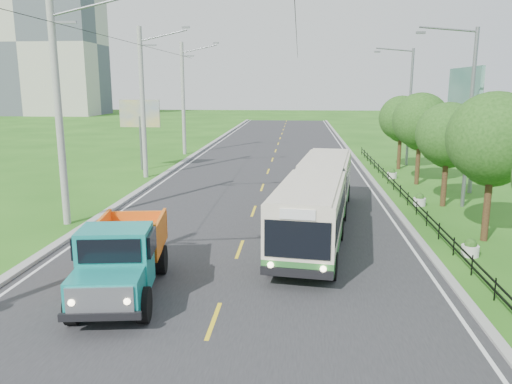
# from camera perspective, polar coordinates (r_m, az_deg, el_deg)

# --- Properties ---
(ground) EXTENTS (240.00, 240.00, 0.00)m
(ground) POSITION_cam_1_polar(r_m,az_deg,el_deg) (13.86, -4.85, -14.48)
(ground) COLOR #235A15
(ground) RESTS_ON ground
(road) EXTENTS (14.00, 120.00, 0.02)m
(road) POSITION_cam_1_polar(r_m,az_deg,el_deg) (32.88, 0.97, 1.20)
(road) COLOR #28282B
(road) RESTS_ON ground
(curb_left) EXTENTS (0.40, 120.00, 0.15)m
(curb_left) POSITION_cam_1_polar(r_m,az_deg,el_deg) (34.11, -11.19, 1.48)
(curb_left) COLOR #9E9E99
(curb_left) RESTS_ON ground
(curb_right) EXTENTS (0.30, 120.00, 0.10)m
(curb_right) POSITION_cam_1_polar(r_m,az_deg,el_deg) (33.17, 13.39, 1.04)
(curb_right) COLOR #9E9E99
(curb_right) RESTS_ON ground
(edge_line_left) EXTENTS (0.12, 120.00, 0.00)m
(edge_line_left) POSITION_cam_1_polar(r_m,az_deg,el_deg) (33.97, -10.30, 1.38)
(edge_line_left) COLOR silver
(edge_line_left) RESTS_ON road
(edge_line_right) EXTENTS (0.12, 120.00, 0.00)m
(edge_line_right) POSITION_cam_1_polar(r_m,az_deg,el_deg) (33.10, 12.53, 1.01)
(edge_line_right) COLOR silver
(edge_line_right) RESTS_ON road
(centre_dash) EXTENTS (0.12, 2.20, 0.00)m
(centre_dash) POSITION_cam_1_polar(r_m,az_deg,el_deg) (13.85, -4.86, -14.40)
(centre_dash) COLOR yellow
(centre_dash) RESTS_ON road
(railing_right) EXTENTS (0.04, 40.00, 0.60)m
(railing_right) POSITION_cam_1_polar(r_m,az_deg,el_deg) (27.49, 16.96, -0.86)
(railing_right) COLOR black
(railing_right) RESTS_ON ground
(pole_near) EXTENTS (3.51, 0.32, 10.00)m
(pole_near) POSITION_cam_1_polar(r_m,az_deg,el_deg) (23.67, -21.57, 8.57)
(pole_near) COLOR gray
(pole_near) RESTS_ON ground
(pole_mid) EXTENTS (3.51, 0.32, 10.00)m
(pole_mid) POSITION_cam_1_polar(r_m,az_deg,el_deg) (34.84, -12.78, 9.95)
(pole_mid) COLOR gray
(pole_mid) RESTS_ON ground
(pole_far) EXTENTS (3.51, 0.32, 10.00)m
(pole_far) POSITION_cam_1_polar(r_m,az_deg,el_deg) (46.42, -8.29, 10.56)
(pole_far) COLOR gray
(pole_far) RESTS_ON ground
(tree_third) EXTENTS (3.60, 3.62, 6.00)m
(tree_third) POSITION_cam_1_polar(r_m,az_deg,el_deg) (21.87, 25.49, 5.11)
(tree_third) COLOR #382314
(tree_third) RESTS_ON ground
(tree_fourth) EXTENTS (3.24, 3.31, 5.40)m
(tree_fourth) POSITION_cam_1_polar(r_m,az_deg,el_deg) (27.58, 21.11, 5.83)
(tree_fourth) COLOR #382314
(tree_fourth) RESTS_ON ground
(tree_fifth) EXTENTS (3.48, 3.52, 5.80)m
(tree_fifth) POSITION_cam_1_polar(r_m,az_deg,el_deg) (33.34, 18.32, 7.42)
(tree_fifth) COLOR #382314
(tree_fifth) RESTS_ON ground
(tree_back) EXTENTS (3.30, 3.36, 5.50)m
(tree_back) POSITION_cam_1_polar(r_m,az_deg,el_deg) (39.20, 16.30, 7.85)
(tree_back) COLOR #382314
(tree_back) RESTS_ON ground
(streetlight_mid) EXTENTS (3.02, 0.20, 9.07)m
(streetlight_mid) POSITION_cam_1_polar(r_m,az_deg,el_deg) (27.58, 22.98, 8.43)
(streetlight_mid) COLOR slate
(streetlight_mid) RESTS_ON ground
(streetlight_far) EXTENTS (3.02, 0.20, 9.07)m
(streetlight_far) POSITION_cam_1_polar(r_m,az_deg,el_deg) (41.12, 16.98, 9.73)
(streetlight_far) COLOR slate
(streetlight_far) RESTS_ON ground
(planter_near) EXTENTS (0.64, 0.64, 0.67)m
(planter_near) POSITION_cam_1_polar(r_m,az_deg,el_deg) (20.20, 23.29, -5.95)
(planter_near) COLOR silver
(planter_near) RESTS_ON ground
(planter_mid) EXTENTS (0.64, 0.64, 0.67)m
(planter_mid) POSITION_cam_1_polar(r_m,az_deg,el_deg) (27.63, 18.18, -0.90)
(planter_mid) COLOR silver
(planter_mid) RESTS_ON ground
(planter_far) EXTENTS (0.64, 0.64, 0.67)m
(planter_far) POSITION_cam_1_polar(r_m,az_deg,el_deg) (35.31, 15.27, 1.99)
(planter_far) COLOR silver
(planter_far) RESTS_ON ground
(billboard_left) EXTENTS (3.00, 0.20, 5.20)m
(billboard_left) POSITION_cam_1_polar(r_m,az_deg,el_deg) (38.12, -13.13, 8.24)
(billboard_left) COLOR slate
(billboard_left) RESTS_ON ground
(billboard_right) EXTENTS (0.24, 6.00, 7.30)m
(billboard_right) POSITION_cam_1_polar(r_m,az_deg,el_deg) (33.78, 22.63, 9.70)
(billboard_right) COLOR slate
(billboard_right) RESTS_ON ground
(apartment_near) EXTENTS (28.00, 14.00, 30.00)m
(apartment_near) POSITION_cam_1_polar(r_m,az_deg,el_deg) (121.83, -24.04, 15.17)
(apartment_near) COLOR #B7B2A3
(apartment_near) RESTS_ON ground
(bus) EXTENTS (4.02, 14.03, 2.68)m
(bus) POSITION_cam_1_polar(r_m,az_deg,el_deg) (21.70, 7.19, -0.22)
(bus) COLOR #2C6F2E
(bus) RESTS_ON ground
(dump_truck) EXTENTS (2.78, 5.68, 2.29)m
(dump_truck) POSITION_cam_1_polar(r_m,az_deg,el_deg) (15.50, -15.08, -6.75)
(dump_truck) COLOR teal
(dump_truck) RESTS_ON ground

